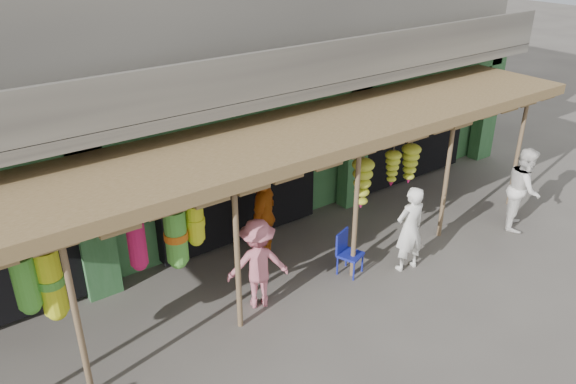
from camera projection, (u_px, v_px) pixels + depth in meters
ground at (304, 288)px, 10.30m from camera, size 80.00×80.00×0.00m
building at (170, 57)px, 12.34m from camera, size 16.40×6.80×7.00m
awning at (270, 147)px, 9.66m from camera, size 14.00×2.70×2.79m
blue_chair at (347, 250)px, 10.57m from camera, size 0.52×0.53×0.86m
person_front at (410, 229)px, 10.52m from camera, size 0.67×0.48×1.73m
person_right at (524, 189)px, 11.98m from camera, size 1.12×1.06×1.83m
person_vendor at (264, 216)px, 10.82m from camera, size 1.15×1.06×1.89m
person_shopper at (258, 264)px, 9.52m from camera, size 1.23×0.99×1.66m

